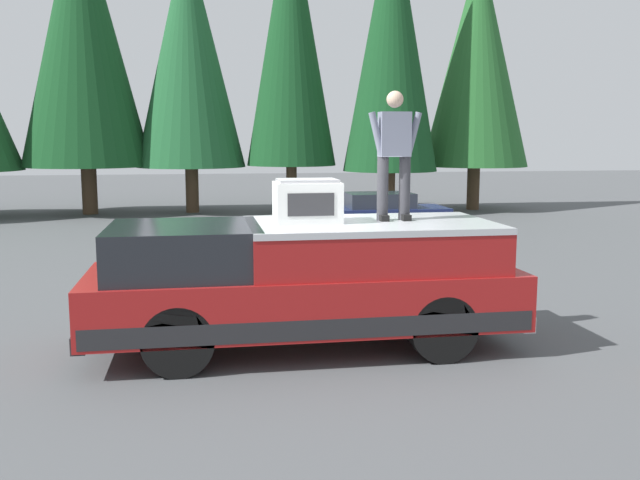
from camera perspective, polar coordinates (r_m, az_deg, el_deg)
ground_plane at (r=9.69m, az=-1.32°, el=-8.08°), size 90.00×90.00×0.00m
pickup_truck at (r=9.14m, az=-1.29°, el=-3.45°), size 2.01×5.54×1.65m
compressor_unit at (r=9.06m, az=-1.05°, el=3.19°), size 0.65×0.84×0.56m
person_on_truck_bed at (r=9.32m, az=6.06°, el=7.13°), size 0.29×0.72×1.69m
parked_car_navy at (r=20.36m, az=4.62°, el=2.21°), size 1.64×4.10×1.16m
conifer_far_left at (r=27.67m, az=12.66°, el=14.26°), size 3.95×3.95×9.76m
conifer_left at (r=25.60m, az=5.84°, el=16.05°), size 3.35×3.35×10.86m
conifer_center_left at (r=25.92m, az=-2.40°, el=16.41°), size 3.22×3.22×11.07m
conifer_center_right at (r=26.41m, az=-10.64°, el=14.83°), size 3.95×3.95×9.94m
conifer_right at (r=26.83m, az=-18.78°, el=15.65°), size 4.51×4.51×11.03m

